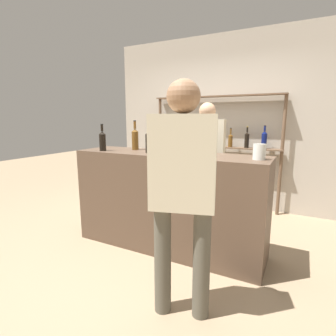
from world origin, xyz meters
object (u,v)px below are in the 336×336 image
customer_right (183,184)px  counter_bottle_3 (135,139)px  ice_bucket (177,145)px  server_behind_counter (206,155)px  counter_bottle_2 (167,141)px  counter_bottle_0 (103,140)px  cork_jar (259,152)px  counter_bottle_1 (149,141)px

customer_right → counter_bottle_3: bearing=31.2°
ice_bucket → server_behind_counter: bearing=91.6°
counter_bottle_2 → customer_right: (0.60, -0.93, -0.21)m
counter_bottle_0 → counter_bottle_3: bearing=43.8°
counter_bottle_0 → customer_right: size_ratio=0.18×
cork_jar → server_behind_counter: (-0.82, 0.91, -0.19)m
counter_bottle_2 → counter_bottle_3: (-0.46, 0.06, 0.00)m
cork_jar → server_behind_counter: server_behind_counter is taller
ice_bucket → customer_right: size_ratio=0.13×
counter_bottle_0 → customer_right: (1.34, -0.72, -0.20)m
counter_bottle_2 → counter_bottle_3: 0.47m
counter_bottle_3 → customer_right: 1.47m
counter_bottle_0 → counter_bottle_2: size_ratio=0.93×
counter_bottle_1 → cork_jar: (1.15, 0.04, -0.06)m
cork_jar → customer_right: customer_right is taller
cork_jar → customer_right: size_ratio=0.08×
counter_bottle_3 → server_behind_counter: bearing=51.5°
counter_bottle_3 → customer_right: size_ratio=0.20×
ice_bucket → cork_jar: 0.79m
counter_bottle_2 → server_behind_counter: server_behind_counter is taller
counter_bottle_3 → cork_jar: bearing=-4.7°
counter_bottle_2 → ice_bucket: counter_bottle_2 is taller
counter_bottle_1 → counter_bottle_3: size_ratio=0.95×
counter_bottle_2 → counter_bottle_3: bearing=173.1°
counter_bottle_0 → counter_bottle_1: 0.58m
cork_jar → ice_bucket: bearing=-173.4°
counter_bottle_2 → cork_jar: (0.98, -0.06, -0.06)m
counter_bottle_1 → counter_bottle_2: bearing=30.8°
customer_right → ice_bucket: bearing=11.8°
ice_bucket → counter_bottle_0: bearing=-176.8°
counter_bottle_3 → counter_bottle_0: bearing=-136.2°
counter_bottle_1 → counter_bottle_3: counter_bottle_3 is taller
counter_bottle_0 → customer_right: customer_right is taller
counter_bottle_3 → cork_jar: counter_bottle_3 is taller
counter_bottle_3 → customer_right: customer_right is taller
customer_right → server_behind_counter: bearing=-2.2°
counter_bottle_0 → counter_bottle_1: bearing=10.6°
server_behind_counter → counter_bottle_2: bearing=-17.9°
counter_bottle_2 → server_behind_counter: size_ratio=0.20×
counter_bottle_2 → customer_right: customer_right is taller
ice_bucket → cork_jar: size_ratio=1.57×
counter_bottle_0 → counter_bottle_1: size_ratio=0.94×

